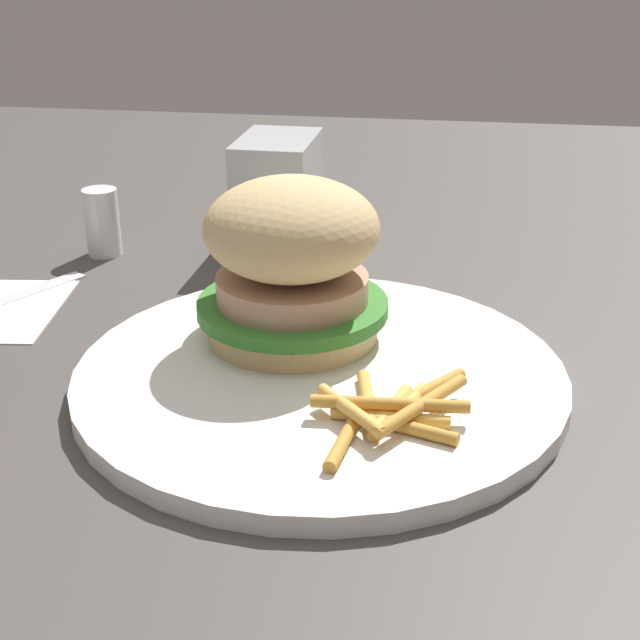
{
  "coord_description": "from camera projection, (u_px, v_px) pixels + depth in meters",
  "views": [
    {
      "loc": [
        0.05,
        -0.43,
        0.25
      ],
      "look_at": [
        -0.03,
        0.02,
        0.04
      ],
      "focal_mm": 49.3,
      "sensor_mm": 36.0,
      "label": 1
    }
  ],
  "objects": [
    {
      "name": "napkin_dispenser",
      "position": [
        278.0,
        194.0,
        0.72
      ],
      "size": [
        0.06,
        0.09,
        0.09
      ],
      "primitive_type": "cube",
      "rotation": [
        0.0,
        0.0,
        1.55
      ],
      "color": "#B7BABF",
      "rests_on": "ground_plane"
    },
    {
      "name": "plate",
      "position": [
        320.0,
        375.0,
        0.52
      ],
      "size": [
        0.29,
        0.29,
        0.01
      ],
      "primitive_type": "cylinder",
      "color": "white",
      "rests_on": "ground_plane"
    },
    {
      "name": "salt_shaker",
      "position": [
        102.0,
        222.0,
        0.71
      ],
      "size": [
        0.03,
        0.03,
        0.06
      ],
      "primitive_type": "cylinder",
      "color": "white",
      "rests_on": "ground_plane"
    },
    {
      "name": "fries_pile",
      "position": [
        391.0,
        411.0,
        0.46
      ],
      "size": [
        0.08,
        0.11,
        0.01
      ],
      "color": "#E5B251",
      "rests_on": "plate"
    },
    {
      "name": "ground_plane",
      "position": [
        359.0,
        407.0,
        0.5
      ],
      "size": [
        1.6,
        1.6,
        0.0
      ],
      "primitive_type": "plane",
      "color": "#47423F"
    },
    {
      "name": "sandwich",
      "position": [
        292.0,
        260.0,
        0.53
      ],
      "size": [
        0.12,
        0.12,
        0.1
      ],
      "color": "tan",
      "rests_on": "plate"
    }
  ]
}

